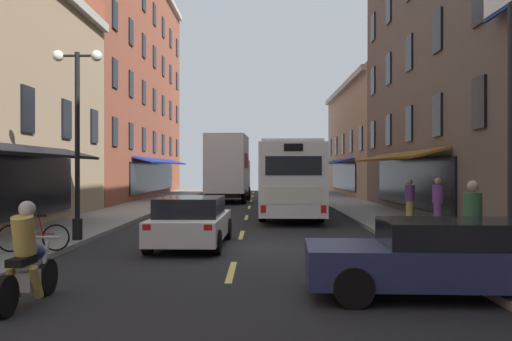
{
  "coord_description": "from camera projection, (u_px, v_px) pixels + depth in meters",
  "views": [
    {
      "loc": [
        0.6,
        -15.13,
        2.16
      ],
      "look_at": [
        0.44,
        7.97,
        2.09
      ],
      "focal_mm": 38.94,
      "sensor_mm": 36.0,
      "label": 1
    }
  ],
  "objects": [
    {
      "name": "sedan_mid",
      "position": [
        452.0,
        257.0,
        9.34
      ],
      "size": [
        4.88,
        2.16,
        1.29
      ],
      "color": "navy",
      "rests_on": "ground"
    },
    {
      "name": "ground_plane",
      "position": [
        238.0,
        250.0,
        15.14
      ],
      "size": [
        34.8,
        80.0,
        0.1
      ],
      "primitive_type": "cube",
      "color": "black"
    },
    {
      "name": "lane_centre_dashes",
      "position": [
        238.0,
        249.0,
        14.89
      ],
      "size": [
        0.14,
        73.9,
        0.01
      ],
      "color": "#DBCC4C",
      "rests_on": "ground"
    },
    {
      "name": "bicycle_near",
      "position": [
        34.0,
        237.0,
        13.55
      ],
      "size": [
        1.69,
        0.49,
        0.91
      ],
      "color": "black",
      "rests_on": "sidewalk_left"
    },
    {
      "name": "box_truck",
      "position": [
        229.0,
        169.0,
        35.83
      ],
      "size": [
        2.71,
        7.16,
        4.29
      ],
      "color": "#B21E19",
      "rests_on": "ground"
    },
    {
      "name": "sedan_near",
      "position": [
        191.0,
        221.0,
        15.45
      ],
      "size": [
        2.06,
        4.6,
        1.38
      ],
      "color": "silver",
      "rests_on": "ground"
    },
    {
      "name": "sidewalk_right",
      "position": [
        454.0,
        246.0,
        15.1
      ],
      "size": [
        3.0,
        80.0,
        0.14
      ],
      "primitive_type": "cube",
      "color": "gray",
      "rests_on": "ground"
    },
    {
      "name": "pedestrian_mid",
      "position": [
        473.0,
        223.0,
        11.3
      ],
      "size": [
        0.36,
        0.36,
        1.79
      ],
      "rotation": [
        0.0,
        0.0,
        5.58
      ],
      "color": "#B29947",
      "rests_on": "sidewalk_right"
    },
    {
      "name": "pedestrian_rear",
      "position": [
        410.0,
        200.0,
        21.31
      ],
      "size": [
        0.36,
        0.36,
        1.63
      ],
      "rotation": [
        0.0,
        0.0,
        6.24
      ],
      "color": "#B29947",
      "rests_on": "sidewalk_right"
    },
    {
      "name": "pedestrian_far",
      "position": [
        438.0,
        202.0,
        19.15
      ],
      "size": [
        0.36,
        0.36,
        1.72
      ],
      "rotation": [
        0.0,
        0.0,
        1.73
      ],
      "color": "#66387F",
      "rests_on": "sidewalk_right"
    },
    {
      "name": "sidewalk_left",
      "position": [
        23.0,
        245.0,
        15.18
      ],
      "size": [
        3.0,
        80.0,
        0.14
      ],
      "primitive_type": "cube",
      "color": "gray",
      "rests_on": "ground"
    },
    {
      "name": "transit_bus",
      "position": [
        289.0,
        178.0,
        26.15
      ],
      "size": [
        2.9,
        12.03,
        3.3
      ],
      "color": "white",
      "rests_on": "ground"
    },
    {
      "name": "billboard_sign",
      "position": [
        511.0,
        14.0,
        14.21
      ],
      "size": [
        0.4,
        3.28,
        7.72
      ],
      "color": "black",
      "rests_on": "sidewalk_right"
    },
    {
      "name": "sedan_far",
      "position": [
        236.0,
        186.0,
        47.84
      ],
      "size": [
        2.04,
        4.59,
        1.39
      ],
      "color": "#144723",
      "rests_on": "ground"
    },
    {
      "name": "motorcycle_rider",
      "position": [
        27.0,
        261.0,
        8.71
      ],
      "size": [
        0.62,
        2.07,
        1.66
      ],
      "color": "black",
      "rests_on": "ground"
    },
    {
      "name": "street_lamp_twin",
      "position": [
        77.0,
        135.0,
        15.79
      ],
      "size": [
        1.42,
        0.32,
        5.41
      ],
      "color": "black",
      "rests_on": "sidewalk_left"
    }
  ]
}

